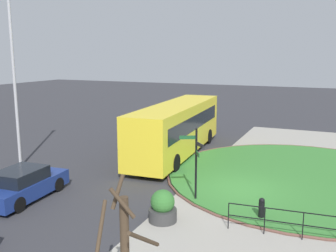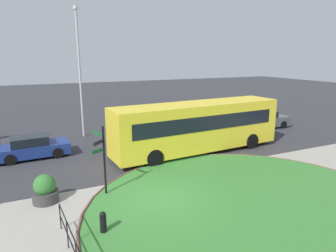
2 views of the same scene
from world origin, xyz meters
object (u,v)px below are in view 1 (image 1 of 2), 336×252
Objects in this scene: planter_near_signpost at (163,208)px; street_tree_bare at (124,250)px; bollard_foreground at (262,208)px; bus_yellow at (177,128)px; car_oncoming at (23,185)px; car_trailing at (179,119)px; signpost_directional at (196,159)px; lamppost_tall at (14,76)px.

street_tree_bare reaches higher than planter_near_signpost.
bus_yellow reaches higher than bollard_foreground.
bus_yellow is 10.18m from car_oncoming.
car_trailing is at bearing -3.03° from car_oncoming.
bollard_foreground is 18.96m from car_trailing.
car_oncoming is at bearing 111.78° from signpost_directional.
signpost_directional is at bearing -71.65° from car_oncoming.
signpost_directional is at bearing -10.31° from planter_near_signpost.
signpost_directional is 2.75m from planter_near_signpost.
lamppost_tall is at bearing 126.99° from bus_yellow.
planter_near_signpost is (-1.67, 3.34, 0.11)m from bollard_foreground.
car_trailing is 18.20m from car_oncoming.
car_trailing is 0.45× the size of lamppost_tall.
bus_yellow is 9.76m from lamppost_tall.
bus_yellow is at bearing 17.77° from street_tree_bare.
street_tree_bare is at bearing -165.76° from bus_yellow.
car_trailing is 1.21× the size of street_tree_bare.
street_tree_bare is at bearing -172.86° from signpost_directional.
planter_near_signpost is at bearing 116.54° from bollard_foreground.
street_tree_bare is (-14.39, -4.61, 0.03)m from bus_yellow.
bollard_foreground is at bearing -96.80° from lamppost_tall.
bollard_foreground is at bearing -145.58° from car_trailing.
bus_yellow is at bearing 19.28° from planter_near_signpost.
car_trailing is at bearing 20.18° from planter_near_signpost.
lamppost_tall is at bearing 168.88° from car_trailing.
signpost_directional is 0.91× the size of street_tree_bare.
bollard_foreground is 14.39m from lamppost_tall.
car_trailing reaches higher than car_oncoming.
street_tree_bare is at bearing -157.99° from car_trailing.
street_tree_bare is (-22.99, -7.93, 1.06)m from car_trailing.
planter_near_signpost is at bearing -156.85° from car_trailing.
planter_near_signpost is at bearing -90.22° from car_oncoming.
bollard_foreground is 0.08× the size of bus_yellow.
planter_near_signpost is 5.46m from street_tree_bare.
car_oncoming is 6.44m from planter_near_signpost.
planter_near_signpost is at bearing 169.69° from signpost_directional.
car_trailing is (8.60, 3.32, -1.03)m from bus_yellow.
bus_yellow is 9.27m from car_trailing.
car_oncoming reaches higher than bollard_foreground.
signpost_directional is 0.28× the size of bus_yellow.
bollard_foreground is (-0.72, -2.90, -1.41)m from signpost_directional.
car_oncoming is at bearing 101.72° from bollard_foreground.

